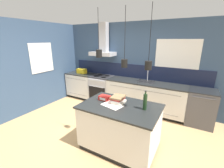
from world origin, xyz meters
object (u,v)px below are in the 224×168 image
(dishwasher, at_px, (201,107))
(red_supply_box, at_px, (105,98))
(book_stack, at_px, (118,100))
(bottle_on_island, at_px, (145,102))
(yellow_toolbox, at_px, (82,71))
(oven_range, at_px, (102,89))

(dishwasher, xyz_separation_m, red_supply_box, (-1.78, -1.69, 0.50))
(book_stack, bearing_deg, bottle_on_island, -1.93)
(yellow_toolbox, bearing_deg, book_stack, -35.90)
(book_stack, height_order, yellow_toolbox, yellow_toolbox)
(oven_range, relative_size, bottle_on_island, 2.62)
(dishwasher, bearing_deg, bottle_on_island, -118.56)
(red_supply_box, xyz_separation_m, yellow_toolbox, (-2.04, 1.69, 0.04))
(book_stack, bearing_deg, dishwasher, 49.15)
(dishwasher, height_order, book_stack, book_stack)
(red_supply_box, bearing_deg, oven_range, 124.88)
(oven_range, height_order, book_stack, book_stack)
(red_supply_box, height_order, yellow_toolbox, yellow_toolbox)
(oven_range, relative_size, dishwasher, 1.00)
(book_stack, bearing_deg, yellow_toolbox, 144.10)
(red_supply_box, bearing_deg, yellow_toolbox, 140.29)
(bottle_on_island, height_order, yellow_toolbox, bottle_on_island)
(bottle_on_island, relative_size, red_supply_box, 1.61)
(dishwasher, xyz_separation_m, book_stack, (-1.47, -1.70, 0.53))
(red_supply_box, relative_size, yellow_toolbox, 0.63)
(oven_range, bearing_deg, book_stack, -48.76)
(oven_range, distance_m, bottle_on_island, 2.72)
(oven_range, distance_m, book_stack, 2.32)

